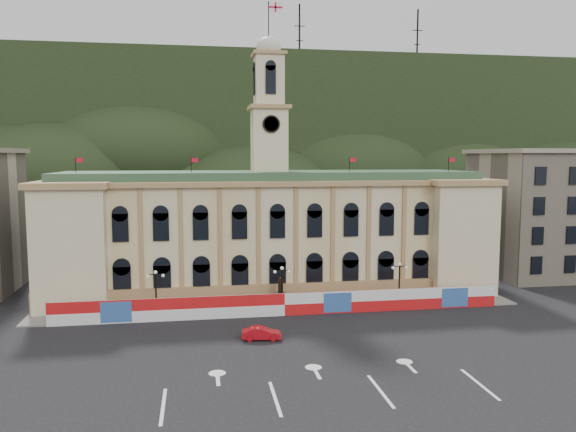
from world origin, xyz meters
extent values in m
plane|color=black|center=(0.00, 0.00, 0.00)|extent=(260.00, 260.00, 0.00)
cube|color=black|center=(0.00, 130.00, 22.00)|extent=(230.00, 70.00, 44.00)
cube|color=#595651|center=(35.00, 110.00, 30.00)|extent=(22.00, 8.00, 14.00)
cube|color=#595651|center=(-48.00, 108.00, 26.00)|extent=(16.00, 7.00, 10.00)
cylinder|color=black|center=(20.00, 115.00, 50.00)|extent=(0.50, 0.50, 20.00)
cylinder|color=black|center=(55.00, 115.00, 50.00)|extent=(0.50, 0.50, 20.00)
cube|color=beige|center=(0.00, 28.00, 7.00)|extent=(55.00, 15.00, 14.00)
cube|color=#A27E4F|center=(0.00, 20.20, 1.20)|extent=(56.00, 0.80, 2.40)
cube|color=#A27E4F|center=(0.00, 28.00, 14.30)|extent=(56.20, 16.20, 0.60)
cube|color=#315236|center=(0.00, 28.00, 15.00)|extent=(53.00, 13.00, 1.20)
cube|color=beige|center=(-23.50, 27.00, 7.00)|extent=(8.00, 17.00, 14.00)
cube|color=beige|center=(23.50, 27.00, 7.00)|extent=(8.00, 17.00, 14.00)
cube|color=beige|center=(0.00, 28.00, 19.60)|extent=(4.40, 4.40, 8.00)
cube|color=#A27E4F|center=(0.00, 28.00, 23.80)|extent=(5.20, 5.20, 0.50)
cube|color=beige|center=(0.00, 28.00, 27.10)|extent=(3.60, 3.60, 6.50)
cube|color=#A27E4F|center=(0.00, 28.00, 30.50)|extent=(4.20, 4.20, 0.40)
cylinder|color=black|center=(0.00, 25.70, 21.60)|extent=(2.20, 0.20, 2.20)
ellipsoid|color=beige|center=(0.00, 28.00, 31.40)|extent=(3.20, 3.20, 2.72)
cylinder|color=black|center=(0.00, 28.00, 34.60)|extent=(0.12, 0.12, 5.00)
cube|color=white|center=(0.90, 28.00, 36.40)|extent=(1.80, 0.04, 1.20)
cube|color=red|center=(0.90, 27.97, 36.40)|extent=(1.80, 0.02, 0.22)
cube|color=red|center=(0.90, 27.97, 36.40)|extent=(0.22, 0.02, 1.20)
cube|color=#BBAB90|center=(43.00, 31.00, 9.00)|extent=(20.00, 16.00, 18.00)
cube|color=gray|center=(43.00, 31.00, 18.30)|extent=(21.00, 17.00, 0.60)
cube|color=red|center=(0.00, 15.00, 1.25)|extent=(50.00, 0.25, 2.50)
cube|color=#2F589E|center=(-18.00, 14.86, 1.25)|extent=(3.20, 0.05, 2.20)
cube|color=#2F589E|center=(6.00, 14.86, 1.25)|extent=(3.20, 0.05, 2.20)
cube|color=#2F589E|center=(20.00, 14.86, 1.25)|extent=(3.20, 0.05, 2.20)
cube|color=slate|center=(0.00, 17.75, 0.08)|extent=(56.00, 5.50, 0.16)
cube|color=#595651|center=(0.00, 18.00, 0.90)|extent=(1.40, 1.40, 1.80)
cylinder|color=black|center=(0.00, 18.00, 2.60)|extent=(0.60, 0.60, 1.60)
sphere|color=black|center=(0.00, 18.00, 3.50)|extent=(0.44, 0.44, 0.44)
cylinder|color=black|center=(-14.00, 17.00, 0.15)|extent=(0.44, 0.44, 0.30)
cylinder|color=black|center=(-14.00, 17.00, 2.40)|extent=(0.18, 0.18, 4.80)
cube|color=black|center=(-14.00, 17.00, 4.70)|extent=(1.60, 0.08, 0.08)
sphere|color=silver|center=(-14.80, 17.00, 4.55)|extent=(0.36, 0.36, 0.36)
sphere|color=silver|center=(-13.20, 17.00, 4.55)|extent=(0.36, 0.36, 0.36)
sphere|color=silver|center=(-14.00, 17.00, 4.95)|extent=(0.40, 0.40, 0.40)
cylinder|color=black|center=(0.00, 17.00, 0.15)|extent=(0.44, 0.44, 0.30)
cylinder|color=black|center=(0.00, 17.00, 2.40)|extent=(0.18, 0.18, 4.80)
cube|color=black|center=(0.00, 17.00, 4.70)|extent=(1.60, 0.08, 0.08)
sphere|color=silver|center=(-0.80, 17.00, 4.55)|extent=(0.36, 0.36, 0.36)
sphere|color=silver|center=(0.80, 17.00, 4.55)|extent=(0.36, 0.36, 0.36)
sphere|color=silver|center=(0.00, 17.00, 4.95)|extent=(0.40, 0.40, 0.40)
cylinder|color=black|center=(14.00, 17.00, 0.15)|extent=(0.44, 0.44, 0.30)
cylinder|color=black|center=(14.00, 17.00, 2.40)|extent=(0.18, 0.18, 4.80)
cube|color=black|center=(14.00, 17.00, 4.70)|extent=(1.60, 0.08, 0.08)
sphere|color=silver|center=(13.20, 17.00, 4.55)|extent=(0.36, 0.36, 0.36)
sphere|color=silver|center=(14.80, 17.00, 4.55)|extent=(0.36, 0.36, 0.36)
sphere|color=silver|center=(14.00, 17.00, 4.95)|extent=(0.40, 0.40, 0.40)
imported|color=#AD0C15|center=(-3.47, 7.23, 0.63)|extent=(2.25, 4.12, 1.25)
camera|label=1|loc=(-9.40, -44.87, 17.60)|focal=35.00mm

